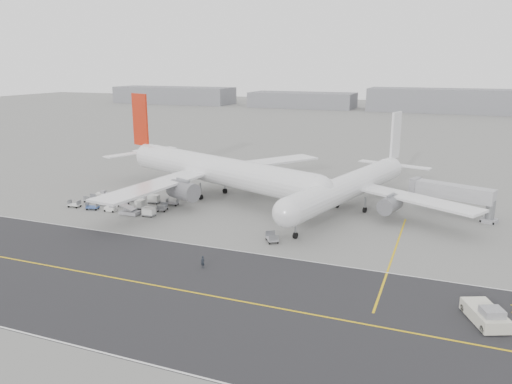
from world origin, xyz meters
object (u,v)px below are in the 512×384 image
at_px(pushback_tug, 486,315).
at_px(airliner_b, 351,185).
at_px(ground_crew_a, 203,262).
at_px(jet_bridge, 453,193).
at_px(airliner_a, 214,169).

bearing_deg(pushback_tug, airliner_b, 97.02).
distance_m(airliner_b, ground_crew_a, 40.20).
bearing_deg(pushback_tug, jet_bridge, 72.05).
distance_m(airliner_a, airliner_b, 30.44).
relative_size(airliner_a, ground_crew_a, 32.48).
xyz_separation_m(airliner_b, pushback_tug, (23.46, -39.59, -4.23)).
bearing_deg(ground_crew_a, airliner_b, 78.25).
relative_size(pushback_tug, jet_bridge, 0.50).
relative_size(airliner_a, airliner_b, 1.16).
xyz_separation_m(pushback_tug, jet_bridge, (-4.33, 43.55, 3.44)).
distance_m(airliner_a, ground_crew_a, 40.62).
xyz_separation_m(airliner_a, pushback_tug, (53.88, -39.05, -5.25)).
distance_m(airliner_b, pushback_tug, 46.22).
relative_size(pushback_tug, ground_crew_a, 4.58).
height_order(airliner_a, ground_crew_a, airliner_a).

